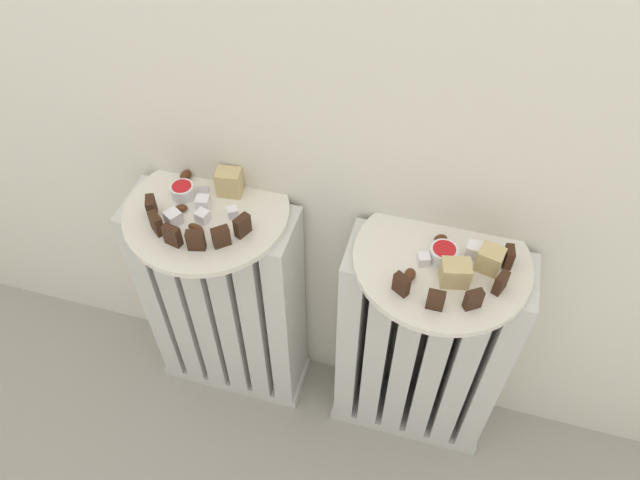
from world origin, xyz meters
name	(u,v)px	position (x,y,z in m)	size (l,w,h in m)	color
radiator_left	(226,305)	(-0.21, 0.28, 0.28)	(0.34, 0.13, 0.57)	silver
radiator_right	(420,351)	(0.21, 0.28, 0.28)	(0.34, 0.13, 0.57)	silver
plate_left	(207,211)	(-0.21, 0.28, 0.57)	(0.30, 0.30, 0.01)	silver
plate_right	(442,260)	(0.21, 0.28, 0.57)	(0.30, 0.30, 0.01)	silver
dark_cake_slice_left_0	(151,207)	(-0.30, 0.24, 0.60)	(0.03, 0.01, 0.04)	#382114
dark_cake_slice_left_1	(156,223)	(-0.27, 0.21, 0.60)	(0.03, 0.01, 0.04)	#382114
dark_cake_slice_left_2	(172,236)	(-0.23, 0.19, 0.60)	(0.03, 0.01, 0.04)	#382114
dark_cake_slice_left_3	(196,240)	(-0.19, 0.19, 0.60)	(0.03, 0.01, 0.04)	#382114
dark_cake_slice_left_4	(221,237)	(-0.15, 0.21, 0.60)	(0.03, 0.01, 0.04)	#382114
dark_cake_slice_left_5	(242,226)	(-0.13, 0.24, 0.60)	(0.03, 0.01, 0.04)	#382114
marble_cake_slice_left_0	(229,182)	(-0.19, 0.33, 0.60)	(0.04, 0.04, 0.05)	tan
turkish_delight_left_0	(233,212)	(-0.16, 0.28, 0.59)	(0.02, 0.02, 0.02)	white
turkish_delight_left_1	(203,216)	(-0.21, 0.25, 0.59)	(0.02, 0.02, 0.02)	white
turkish_delight_left_2	(203,203)	(-0.22, 0.28, 0.59)	(0.02, 0.02, 0.02)	white
turkish_delight_left_3	(173,218)	(-0.25, 0.23, 0.59)	(0.03, 0.03, 0.03)	white
medjool_date_left_0	(196,228)	(-0.21, 0.22, 0.59)	(0.03, 0.01, 0.02)	#4C2814
medjool_date_left_1	(181,208)	(-0.25, 0.26, 0.59)	(0.02, 0.01, 0.01)	#4C2814
medjool_date_left_2	(186,176)	(-0.28, 0.34, 0.59)	(0.03, 0.02, 0.02)	#4C2814
jam_bowl_left	(183,190)	(-0.27, 0.30, 0.59)	(0.04, 0.04, 0.03)	white
dark_cake_slice_right_0	(401,284)	(0.16, 0.19, 0.60)	(0.03, 0.01, 0.04)	#382114
dark_cake_slice_right_1	(436,300)	(0.21, 0.17, 0.60)	(0.03, 0.01, 0.04)	#382114
dark_cake_slice_right_2	(473,299)	(0.27, 0.19, 0.60)	(0.03, 0.01, 0.04)	#382114
dark_cake_slice_right_3	(501,283)	(0.31, 0.24, 0.60)	(0.03, 0.01, 0.04)	#382114
dark_cake_slice_right_4	(509,257)	(0.32, 0.29, 0.60)	(0.03, 0.01, 0.04)	#382114
marble_cake_slice_right_0	(455,273)	(0.24, 0.24, 0.60)	(0.05, 0.04, 0.04)	tan
marble_cake_slice_right_1	(490,259)	(0.29, 0.28, 0.60)	(0.04, 0.03, 0.04)	tan
turkish_delight_right_0	(474,250)	(0.26, 0.30, 0.59)	(0.02, 0.02, 0.02)	white
turkish_delight_right_1	(424,259)	(0.18, 0.26, 0.59)	(0.02, 0.02, 0.02)	white
medjool_date_right_0	(441,239)	(0.21, 0.31, 0.59)	(0.02, 0.02, 0.02)	#4C2814
medjool_date_right_1	(410,275)	(0.17, 0.22, 0.59)	(0.03, 0.02, 0.02)	#4C2814
jam_bowl_right	(443,253)	(0.21, 0.28, 0.59)	(0.05, 0.05, 0.03)	white
fork	(204,200)	(-0.23, 0.30, 0.58)	(0.05, 0.09, 0.00)	#B7B7BC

